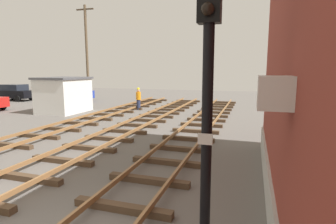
% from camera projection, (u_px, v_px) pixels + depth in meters
% --- Properties ---
extents(signal_mast, '(0.36, 0.40, 5.14)m').
position_uv_depth(signal_mast, '(208.00, 76.00, 4.33)').
color(signal_mast, black).
rests_on(signal_mast, ground).
extents(control_hut, '(3.00, 3.80, 2.76)m').
position_uv_depth(control_hut, '(64.00, 95.00, 21.25)').
color(control_hut, silver).
rests_on(control_hut, ground).
extents(parked_car_blue, '(4.20, 2.04, 1.76)m').
position_uv_depth(parked_car_blue, '(73.00, 93.00, 28.97)').
color(parked_car_blue, '#23389E').
rests_on(parked_car_blue, ground).
extents(parked_car_black, '(4.20, 2.04, 1.76)m').
position_uv_depth(parked_car_black, '(15.00, 92.00, 29.53)').
color(parked_car_black, black).
rests_on(parked_car_black, ground).
extents(utility_pole_far, '(1.80, 0.24, 9.29)m').
position_uv_depth(utility_pole_far, '(87.00, 54.00, 25.80)').
color(utility_pole_far, brown).
rests_on(utility_pole_far, ground).
extents(track_worker_foreground, '(0.40, 0.40, 1.87)m').
position_uv_depth(track_worker_foreground, '(138.00, 99.00, 22.62)').
color(track_worker_foreground, '#262D4C').
rests_on(track_worker_foreground, ground).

